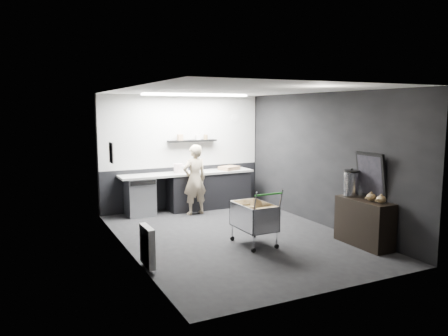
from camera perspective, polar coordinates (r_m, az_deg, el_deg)
name	(u,v)px	position (r m, az deg, el deg)	size (l,w,h in m)	color
floor	(235,237)	(8.26, 1.48, -8.94)	(5.50, 5.50, 0.00)	black
ceiling	(236,90)	(7.92, 1.55, 10.12)	(5.50, 5.50, 0.00)	white
wall_back	(182,152)	(10.48, -5.45, 2.10)	(5.50, 5.50, 0.00)	black
wall_front	(336,190)	(5.71, 14.37, -2.78)	(5.50, 5.50, 0.00)	black
wall_left	(127,172)	(7.28, -12.58, -0.50)	(5.50, 5.50, 0.00)	black
wall_right	(323,160)	(9.07, 12.80, 1.08)	(5.50, 5.50, 0.00)	black
kitchen_wall_panel	(182,131)	(10.43, -5.44, 4.83)	(3.95, 0.02, 1.70)	#B6B7B2
dado_panel	(183,187)	(10.58, -5.35, -2.49)	(3.95, 0.02, 1.00)	black
floating_shelf	(192,141)	(10.41, -4.18, 3.57)	(1.20, 0.22, 0.04)	black
wall_clock	(235,118)	(10.98, 1.46, 6.57)	(0.20, 0.20, 0.03)	silver
poster	(111,153)	(8.53, -14.53, 1.96)	(0.02, 0.30, 0.40)	white
poster_red_band	(111,149)	(8.52, -14.52, 2.43)	(0.01, 0.22, 0.10)	red
radiator	(147,246)	(6.67, -9.98, -10.01)	(0.10, 0.50, 0.60)	silver
ceiling_strip	(196,95)	(9.60, -3.63, 9.50)	(2.40, 0.20, 0.04)	white
prep_counter	(193,190)	(10.35, -4.04, -2.94)	(3.20, 0.61, 0.90)	black
person	(195,180)	(9.83, -3.85, -1.53)	(0.58, 0.38, 1.58)	beige
shopping_cart	(254,218)	(7.69, 3.92, -6.56)	(0.55, 0.91, 1.00)	silver
sideboard	(364,216)	(8.03, 17.79, -5.96)	(0.46, 1.08, 1.62)	black
fire_extinguisher	(150,251)	(6.89, -9.62, -10.61)	(0.13, 0.13, 0.44)	#B2200B
cardboard_box	(229,168)	(10.60, 0.68, 0.00)	(0.45, 0.34, 0.09)	#9B7552
pink_tub	(178,168)	(10.13, -5.97, -0.05)	(0.21, 0.21, 0.21)	beige
white_container	(183,169)	(10.13, -5.32, -0.18)	(0.19, 0.15, 0.17)	silver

